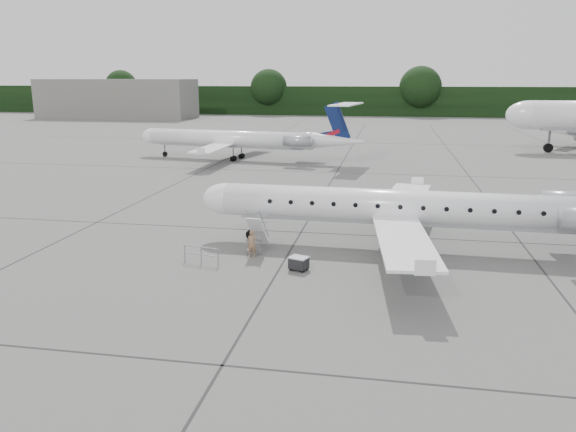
# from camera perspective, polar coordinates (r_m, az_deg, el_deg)

# --- Properties ---
(ground) EXTENTS (320.00, 320.00, 0.00)m
(ground) POSITION_cam_1_polar(r_m,az_deg,el_deg) (32.04, 7.78, -5.07)
(ground) COLOR slate
(ground) RESTS_ON ground
(treeline) EXTENTS (260.00, 4.00, 8.00)m
(treeline) POSITION_cam_1_polar(r_m,az_deg,el_deg) (160.44, 10.06, 11.40)
(treeline) COLOR black
(treeline) RESTS_ON ground
(terminal_building) EXTENTS (40.00, 14.00, 10.00)m
(terminal_building) POSITION_cam_1_polar(r_m,az_deg,el_deg) (157.39, -16.94, 11.34)
(terminal_building) COLOR slate
(terminal_building) RESTS_ON ground
(main_regional_jet) EXTENTS (29.31, 21.48, 7.38)m
(main_regional_jet) POSITION_cam_1_polar(r_m,az_deg,el_deg) (34.81, 11.68, 2.58)
(main_regional_jet) COLOR white
(main_regional_jet) RESTS_ON ground
(airstair) EXTENTS (0.91, 2.33, 2.31)m
(airstair) POSITION_cam_1_polar(r_m,az_deg,el_deg) (34.32, -3.10, -1.66)
(airstair) COLOR white
(airstair) RESTS_ON ground
(passenger) EXTENTS (0.61, 0.43, 1.61)m
(passenger) POSITION_cam_1_polar(r_m,az_deg,el_deg) (33.21, -3.67, -2.83)
(passenger) COLOR #8C694C
(passenger) RESTS_ON ground
(safety_railing) EXTENTS (2.17, 0.55, 1.00)m
(safety_railing) POSITION_cam_1_polar(r_m,az_deg,el_deg) (32.37, -8.81, -3.98)
(safety_railing) COLOR gray
(safety_railing) RESTS_ON ground
(baggage_cart) EXTENTS (1.15, 1.04, 0.82)m
(baggage_cart) POSITION_cam_1_polar(r_m,az_deg,el_deg) (30.99, 1.10, -4.81)
(baggage_cart) COLOR black
(baggage_cart) RESTS_ON ground
(bg_regional_left) EXTENTS (30.94, 24.09, 7.47)m
(bg_regional_left) POSITION_cam_1_polar(r_m,az_deg,el_deg) (73.25, -5.97, 8.63)
(bg_regional_left) COLOR white
(bg_regional_left) RESTS_ON ground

